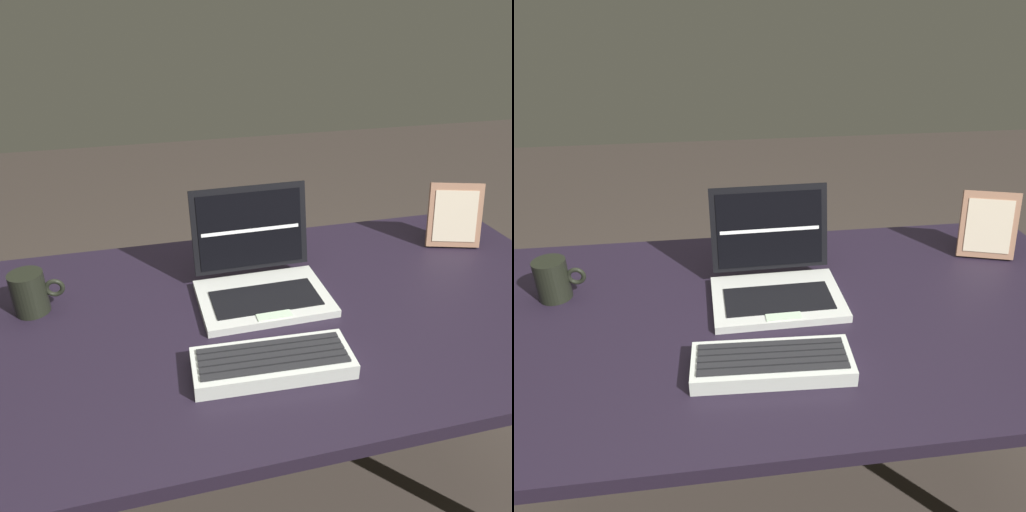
{
  "view_description": "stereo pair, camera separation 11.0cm",
  "coord_description": "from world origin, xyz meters",
  "views": [
    {
      "loc": [
        -0.26,
        -0.89,
        1.34
      ],
      "look_at": [
        -0.03,
        0.05,
        0.82
      ],
      "focal_mm": 34.99,
      "sensor_mm": 36.0,
      "label": 1
    },
    {
      "loc": [
        -0.15,
        -0.91,
        1.34
      ],
      "look_at": [
        -0.03,
        0.05,
        0.82
      ],
      "focal_mm": 34.99,
      "sensor_mm": 36.0,
      "label": 2
    }
  ],
  "objects": [
    {
      "name": "laptop_front",
      "position": [
        -0.01,
        0.08,
        0.75
      ],
      "size": [
        0.3,
        0.26,
        0.23
      ],
      "color": "#B7B9B2",
      "rests_on": "desk"
    },
    {
      "name": "coffee_mug",
      "position": [
        -0.52,
        0.13,
        0.75
      ],
      "size": [
        0.11,
        0.07,
        0.1
      ],
      "color": "black",
      "rests_on": "desk"
    },
    {
      "name": "ground_plane",
      "position": [
        0.0,
        0.0,
        0.0
      ],
      "size": [
        8.0,
        8.0,
        0.0
      ],
      "primitive_type": "plane",
      "color": "#342C26"
    },
    {
      "name": "desk",
      "position": [
        0.0,
        0.0,
        0.63
      ],
      "size": [
        1.52,
        0.79,
        0.7
      ],
      "color": "black",
      "rests_on": "ground"
    },
    {
      "name": "photo_frame",
      "position": [
        0.57,
        0.2,
        0.79
      ],
      "size": [
        0.16,
        0.1,
        0.17
      ],
      "color": "#95684F",
      "rests_on": "desk"
    },
    {
      "name": "external_keyboard",
      "position": [
        -0.05,
        -0.19,
        0.72
      ],
      "size": [
        0.31,
        0.13,
        0.04
      ],
      "color": "beige",
      "rests_on": "desk"
    }
  ]
}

